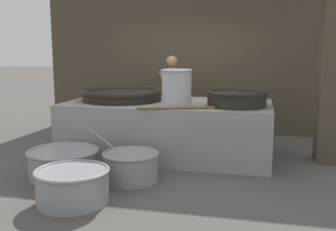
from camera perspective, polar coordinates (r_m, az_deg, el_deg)
ground_plane at (r=6.72m, az=0.00°, el=-5.69°), size 60.00×60.00×0.00m
back_wall at (r=8.54m, az=3.29°, el=12.55°), size 6.39×0.24×4.42m
hearth_platform at (r=6.61m, az=0.00°, el=-1.92°), size 3.38×1.68×0.90m
giant_wok_near at (r=6.80m, az=-6.70°, el=3.07°), size 1.40×1.40×0.20m
giant_wok_far at (r=6.15m, az=9.93°, el=2.57°), size 0.94×0.94×0.25m
stock_pot at (r=6.05m, az=1.25°, el=4.13°), size 0.49×0.49×0.57m
stirring_paddle at (r=5.76m, az=1.73°, el=1.09°), size 1.11×0.43×0.04m
cook at (r=7.84m, az=0.51°, el=3.15°), size 0.45×0.65×1.64m
prep_bowl_vegetables at (r=5.39m, az=-5.43°, el=-7.18°), size 1.01×0.78×0.70m
prep_bowl_meat at (r=5.71m, az=-14.94°, el=-6.52°), size 0.99×0.99×0.40m
prep_bowl_extra at (r=4.75m, az=-13.68°, el=-9.70°), size 0.87×0.87×0.41m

